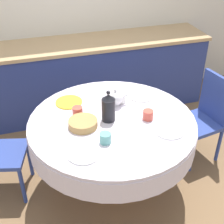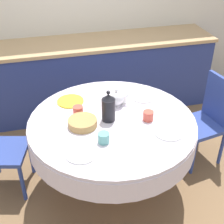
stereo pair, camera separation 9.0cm
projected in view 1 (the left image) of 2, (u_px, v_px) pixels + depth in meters
ground_plane at (112, 185)px, 3.02m from camera, size 12.00×12.00×0.00m
wall_back at (69, 2)px, 3.73m from camera, size 7.00×0.05×2.60m
kitchen_counter at (79, 77)px, 3.92m from camera, size 3.24×0.64×0.92m
dining_table at (112, 132)px, 2.66m from camera, size 1.41×1.41×0.76m
chair_left at (205, 115)px, 3.14m from camera, size 0.46×0.46×0.91m
plate_near_left at (84, 154)px, 2.23m from camera, size 0.24×0.24×0.01m
cup_near_left at (105, 138)px, 2.33m from camera, size 0.09×0.09×0.08m
plate_near_right at (169, 130)px, 2.47m from camera, size 0.24×0.24×0.01m
cup_near_right at (148, 115)px, 2.59m from camera, size 0.09×0.09×0.08m
plate_far_left at (69, 102)px, 2.83m from camera, size 0.24×0.24×0.01m
cup_far_left at (78, 111)px, 2.63m from camera, size 0.09×0.09×0.08m
plate_far_right at (141, 96)px, 2.92m from camera, size 0.24×0.24×0.01m
cup_far_right at (121, 98)px, 2.82m from camera, size 0.09×0.09×0.08m
coffee_carafe at (108, 108)px, 2.54m from camera, size 0.11×0.11×0.28m
teapot at (115, 98)px, 2.75m from camera, size 0.18×0.13×0.17m
bread_basket at (83, 123)px, 2.50m from camera, size 0.23×0.23×0.06m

